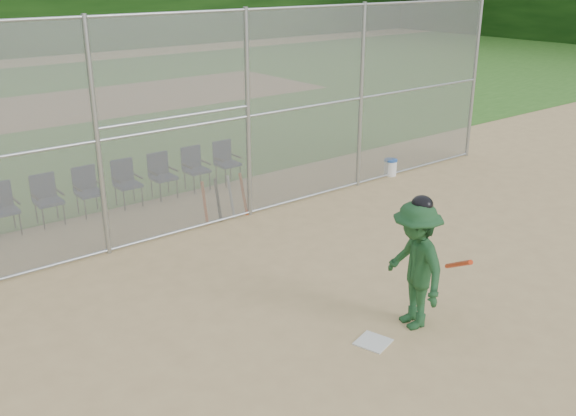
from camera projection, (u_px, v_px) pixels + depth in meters
ground at (403, 335)px, 8.65m from camera, size 100.00×100.00×0.00m
grass_strip at (7, 113)px, 21.88m from camera, size 100.00×100.00×0.00m
dirt_patch_far at (7, 113)px, 21.88m from camera, size 24.00×24.00×0.00m
backstop_fence at (203, 120)px, 11.60m from camera, size 16.09×0.09×4.00m
home_plate at (373, 342)px, 8.47m from camera, size 0.51×0.51×0.02m
batter_at_plate at (415, 264)px, 8.60m from camera, size 1.13×1.41×1.89m
water_cooler at (390, 167)px, 15.27m from camera, size 0.32×0.32×0.40m
spare_bats at (224, 198)px, 12.55m from camera, size 0.96×0.28×0.85m
chair_2 at (4, 210)px, 11.78m from camera, size 0.54×0.52×0.96m
chair_3 at (48, 201)px, 12.26m from camera, size 0.54×0.52×0.96m
chair_4 at (90, 192)px, 12.74m from camera, size 0.54×0.52×0.96m
chair_5 at (128, 184)px, 13.21m from camera, size 0.54×0.52×0.96m
chair_6 at (164, 176)px, 13.69m from camera, size 0.54×0.52×0.96m
chair_7 at (197, 169)px, 14.16m from camera, size 0.54×0.52×0.96m
chair_8 at (228, 163)px, 14.64m from camera, size 0.54×0.52×0.96m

